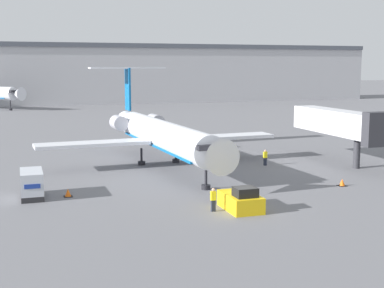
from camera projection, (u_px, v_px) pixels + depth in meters
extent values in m
plane|color=slate|center=(242.00, 211.00, 39.53)|extent=(600.00, 600.00, 0.00)
cube|color=#B2B2B7|center=(73.00, 76.00, 151.20)|extent=(180.00, 16.00, 15.61)
cube|color=#4C515B|center=(72.00, 46.00, 149.98)|extent=(180.00, 16.80, 1.20)
cylinder|color=silver|center=(164.00, 135.00, 56.46)|extent=(4.46, 24.93, 3.04)
cone|color=silver|center=(217.00, 155.00, 43.92)|extent=(3.18, 2.61, 3.04)
cube|color=black|center=(212.00, 147.00, 44.74)|extent=(2.62, 0.85, 0.44)
cone|color=silver|center=(130.00, 122.00, 69.42)|extent=(2.93, 3.50, 2.74)
cube|color=#0C5999|center=(164.00, 145.00, 56.60)|extent=(4.02, 22.44, 0.20)
cube|color=silver|center=(222.00, 137.00, 60.36)|extent=(11.83, 3.53, 0.36)
cube|color=silver|center=(93.00, 144.00, 55.03)|extent=(11.83, 3.53, 0.36)
cylinder|color=#ADADB7|center=(155.00, 121.00, 66.83)|extent=(1.93, 2.75, 1.78)
cylinder|color=#ADADB7|center=(119.00, 123.00, 65.15)|extent=(1.93, 2.75, 1.78)
cube|color=#0C5999|center=(128.00, 89.00, 69.41)|extent=(0.37, 2.21, 5.48)
cube|color=silver|center=(127.00, 68.00, 69.01)|extent=(9.95, 2.36, 0.20)
cylinder|color=black|center=(206.00, 179.00, 46.32)|extent=(0.24, 0.24, 1.84)
cylinder|color=black|center=(206.00, 187.00, 46.42)|extent=(0.80, 0.80, 0.40)
cylinder|color=black|center=(141.00, 157.00, 57.79)|extent=(0.24, 0.24, 1.84)
cylinder|color=black|center=(142.00, 163.00, 57.89)|extent=(0.80, 0.80, 0.40)
cylinder|color=black|center=(176.00, 154.00, 59.22)|extent=(0.24, 0.24, 1.84)
cylinder|color=black|center=(176.00, 161.00, 59.33)|extent=(0.80, 0.80, 0.40)
cube|color=yellow|center=(240.00, 202.00, 39.84)|extent=(2.29, 3.85, 1.20)
cube|color=black|center=(245.00, 192.00, 38.91)|extent=(1.60, 1.39, 0.70)
cube|color=black|center=(231.00, 198.00, 41.60)|extent=(2.06, 0.30, 0.72)
cube|color=#232326|center=(32.00, 195.00, 43.55)|extent=(1.75, 3.79, 0.45)
cube|color=#B7BCC6|center=(32.00, 181.00, 43.38)|extent=(1.75, 3.79, 1.78)
cube|color=navy|center=(32.00, 186.00, 41.58)|extent=(1.22, 0.04, 0.36)
cube|color=#232838|center=(213.00, 206.00, 39.37)|extent=(0.32, 0.20, 0.85)
cube|color=yellow|center=(213.00, 196.00, 39.26)|extent=(0.40, 0.24, 0.67)
sphere|color=tan|center=(213.00, 190.00, 39.20)|extent=(0.25, 0.25, 0.25)
cube|color=#232838|center=(265.00, 162.00, 57.54)|extent=(0.32, 0.20, 0.83)
cube|color=yellow|center=(265.00, 155.00, 57.44)|extent=(0.40, 0.24, 0.65)
sphere|color=tan|center=(265.00, 151.00, 57.37)|extent=(0.24, 0.24, 0.24)
cube|color=black|center=(68.00, 196.00, 43.85)|extent=(0.72, 0.72, 0.04)
cone|color=orange|center=(68.00, 192.00, 43.80)|extent=(0.51, 0.51, 0.63)
cube|color=black|center=(342.00, 186.00, 47.78)|extent=(0.72, 0.72, 0.04)
cone|color=orange|center=(342.00, 182.00, 47.73)|extent=(0.52, 0.52, 0.60)
cone|color=silver|center=(17.00, 94.00, 126.80)|extent=(4.12, 4.16, 3.25)
cube|color=black|center=(14.00, 91.00, 127.14)|extent=(2.39, 2.51, 0.44)
cylinder|color=black|center=(11.00, 105.00, 128.15)|extent=(0.24, 0.24, 2.40)
cylinder|color=black|center=(11.00, 110.00, 128.30)|extent=(0.80, 0.80, 0.40)
cylinder|color=#2D2D33|center=(357.00, 153.00, 55.80)|extent=(0.70, 0.70, 3.20)
cube|color=silver|center=(335.00, 122.00, 59.32)|extent=(2.60, 13.96, 2.60)
cube|color=#2D2D33|center=(379.00, 129.00, 52.19)|extent=(3.20, 1.20, 3.38)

